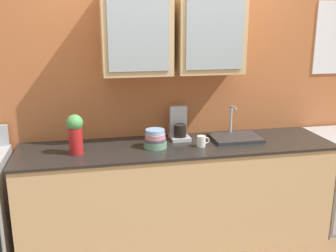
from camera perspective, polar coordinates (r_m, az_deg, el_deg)
The scene contains 8 objects.
ground_plane at distance 3.68m, azimuth 1.26°, elevation -16.10°, with size 10.00×10.00×0.00m, color brown.
back_wall_unit at distance 3.54m, azimuth 0.20°, elevation 6.55°, with size 5.16×0.44×2.60m.
counter at distance 3.47m, azimuth 1.31°, elevation -9.81°, with size 2.67×0.68×0.89m.
sink_faucet at distance 3.52m, azimuth 9.87°, elevation -1.58°, with size 0.43×0.33×0.29m.
bowl_stack at distance 3.23m, azimuth -1.90°, elevation -1.94°, with size 0.19×0.19×0.16m.
vase at distance 3.14m, azimuth -13.46°, elevation -0.94°, with size 0.13×0.13×0.32m.
cup_near_sink at distance 3.27m, azimuth 4.94°, elevation -2.24°, with size 0.11×0.07×0.09m.
coffee_maker at distance 3.47m, azimuth 1.62°, elevation -0.11°, with size 0.17×0.20×0.29m.
Camera 1 is at (-0.72, -3.07, 1.91)m, focal length 41.50 mm.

